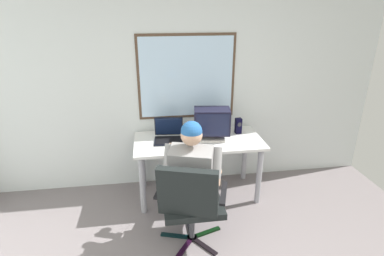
{
  "coord_description": "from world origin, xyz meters",
  "views": [
    {
      "loc": [
        -0.38,
        -1.09,
        2.14
      ],
      "look_at": [
        0.03,
        1.69,
        1.01
      ],
      "focal_mm": 29.12,
      "sensor_mm": 36.0,
      "label": 1
    }
  ],
  "objects_px": {
    "person_seated": "(194,174)",
    "crt_monitor": "(212,122)",
    "laptop": "(169,134)",
    "desk": "(198,148)",
    "wine_glass": "(192,137)",
    "desk_speaker": "(238,126)",
    "office_chair": "(190,200)"
  },
  "relations": [
    {
      "from": "person_seated",
      "to": "laptop",
      "type": "xyz_separation_m",
      "value": [
        -0.18,
        0.66,
        0.15
      ]
    },
    {
      "from": "office_chair",
      "to": "crt_monitor",
      "type": "bearing_deg",
      "value": 67.11
    },
    {
      "from": "person_seated",
      "to": "desk_speaker",
      "type": "height_order",
      "value": "person_seated"
    },
    {
      "from": "laptop",
      "to": "desk_speaker",
      "type": "xyz_separation_m",
      "value": [
        0.82,
        0.07,
        0.03
      ]
    },
    {
      "from": "person_seated",
      "to": "office_chair",
      "type": "bearing_deg",
      "value": -105.49
    },
    {
      "from": "wine_glass",
      "to": "desk_speaker",
      "type": "distance_m",
      "value": 0.67
    },
    {
      "from": "person_seated",
      "to": "wine_glass",
      "type": "bearing_deg",
      "value": 84.19
    },
    {
      "from": "office_chair",
      "to": "desk_speaker",
      "type": "bearing_deg",
      "value": 54.16
    },
    {
      "from": "wine_glass",
      "to": "desk_speaker",
      "type": "relative_size",
      "value": 0.92
    },
    {
      "from": "wine_glass",
      "to": "desk_speaker",
      "type": "height_order",
      "value": "desk_speaker"
    },
    {
      "from": "desk",
      "to": "crt_monitor",
      "type": "bearing_deg",
      "value": 7.03
    },
    {
      "from": "person_seated",
      "to": "desk_speaker",
      "type": "relative_size",
      "value": 6.68
    },
    {
      "from": "desk",
      "to": "person_seated",
      "type": "bearing_deg",
      "value": -103.56
    },
    {
      "from": "person_seated",
      "to": "crt_monitor",
      "type": "height_order",
      "value": "person_seated"
    },
    {
      "from": "crt_monitor",
      "to": "laptop",
      "type": "xyz_separation_m",
      "value": [
        -0.48,
        0.04,
        -0.13
      ]
    },
    {
      "from": "laptop",
      "to": "crt_monitor",
      "type": "bearing_deg",
      "value": -5.09
    },
    {
      "from": "laptop",
      "to": "wine_glass",
      "type": "distance_m",
      "value": 0.33
    },
    {
      "from": "desk",
      "to": "wine_glass",
      "type": "bearing_deg",
      "value": -121.05
    },
    {
      "from": "person_seated",
      "to": "crt_monitor",
      "type": "distance_m",
      "value": 0.75
    },
    {
      "from": "laptop",
      "to": "wine_glass",
      "type": "relative_size",
      "value": 2.07
    },
    {
      "from": "office_chair",
      "to": "crt_monitor",
      "type": "xyz_separation_m",
      "value": [
        0.37,
        0.88,
        0.39
      ]
    },
    {
      "from": "desk_speaker",
      "to": "desk",
      "type": "bearing_deg",
      "value": -165.58
    },
    {
      "from": "crt_monitor",
      "to": "desk",
      "type": "bearing_deg",
      "value": -172.97
    },
    {
      "from": "desk",
      "to": "person_seated",
      "type": "relative_size",
      "value": 1.18
    },
    {
      "from": "crt_monitor",
      "to": "desk_speaker",
      "type": "height_order",
      "value": "crt_monitor"
    },
    {
      "from": "office_chair",
      "to": "laptop",
      "type": "bearing_deg",
      "value": 96.95
    },
    {
      "from": "desk",
      "to": "office_chair",
      "type": "relative_size",
      "value": 1.57
    },
    {
      "from": "wine_glass",
      "to": "desk_speaker",
      "type": "xyz_separation_m",
      "value": [
        0.6,
        0.3,
        -0.02
      ]
    },
    {
      "from": "wine_glass",
      "to": "desk_speaker",
      "type": "bearing_deg",
      "value": 26.33
    },
    {
      "from": "person_seated",
      "to": "laptop",
      "type": "bearing_deg",
      "value": 105.4
    },
    {
      "from": "person_seated",
      "to": "wine_glass",
      "type": "xyz_separation_m",
      "value": [
        0.04,
        0.43,
        0.2
      ]
    },
    {
      "from": "crt_monitor",
      "to": "desk_speaker",
      "type": "xyz_separation_m",
      "value": [
        0.34,
        0.11,
        -0.11
      ]
    }
  ]
}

